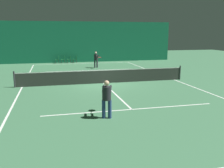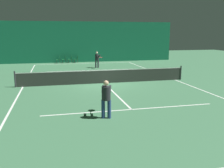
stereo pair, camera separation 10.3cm
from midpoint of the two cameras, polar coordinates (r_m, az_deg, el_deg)
ground_plane at (r=17.74m, az=-2.09°, el=0.20°), size 60.00×60.00×0.00m
backdrop_curtain at (r=30.80m, az=-7.30°, el=9.50°), size 23.00×0.12×4.85m
court_line_baseline_far at (r=29.35m, az=-6.81°, el=4.66°), size 11.00×0.10×0.00m
court_line_service_far at (r=23.95m, az=-5.19°, el=3.14°), size 8.25×0.10×0.00m
court_line_service_near at (r=11.73m, az=4.28°, el=-5.81°), size 8.25×0.10×0.00m
court_line_sideline_left at (r=17.51m, az=-20.01°, el=-0.65°), size 0.10×23.80×0.00m
court_line_sideline_right at (r=19.58m, az=13.88°, el=0.95°), size 0.10×23.80×0.00m
court_line_centre at (r=17.74m, az=-2.09°, el=0.20°), size 0.10×12.80×0.00m
tennis_net at (r=17.64m, az=-2.10°, el=1.82°), size 12.00×0.10×1.07m
player_near at (r=10.33m, az=-1.51°, el=-2.79°), size 0.70×1.37×1.61m
player_far at (r=25.58m, az=-3.78°, el=5.84°), size 0.61×1.38×1.63m
courtside_chair_0 at (r=30.19m, az=-12.43°, el=5.59°), size 0.44×0.44×0.84m
courtside_chair_1 at (r=30.21m, az=-11.11°, el=5.65°), size 0.44×0.44×0.84m
courtside_chair_2 at (r=30.25m, az=-9.79°, el=5.70°), size 0.44×0.44×0.84m
courtside_chair_3 at (r=30.31m, az=-8.48°, el=5.76°), size 0.44×0.44×0.84m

